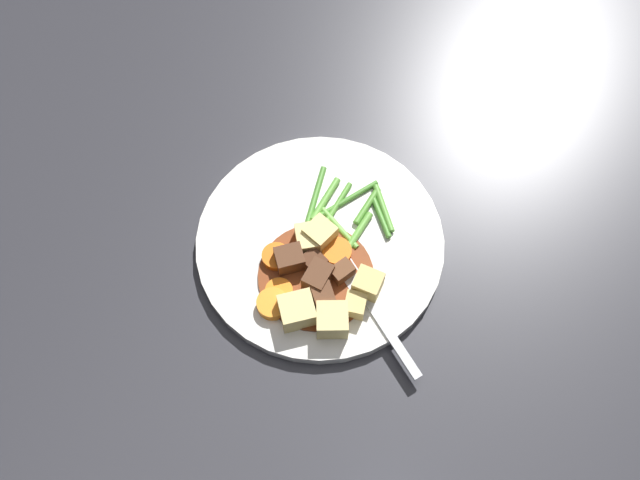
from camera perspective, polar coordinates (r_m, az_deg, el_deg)
The scene contains 28 objects.
ground_plane at distance 0.82m, azimuth 0.00°, elevation -0.44°, with size 3.00×3.00×0.00m, color #2D2D33.
dinner_plate at distance 0.82m, azimuth 0.00°, elevation -0.22°, with size 0.28×0.28×0.01m, color white.
stew_sauce at distance 0.79m, azimuth -0.32°, elevation -2.91°, with size 0.13×0.13×0.00m, color brown.
carrot_slice_0 at distance 0.78m, azimuth -3.30°, elevation -4.15°, with size 0.03×0.03×0.01m, color orange.
carrot_slice_1 at distance 0.78m, azimuth -3.82°, elevation -5.13°, with size 0.03×0.03×0.01m, color orange.
carrot_slice_2 at distance 0.80m, azimuth 1.35°, elevation -0.98°, with size 0.03×0.03×0.01m, color orange.
carrot_slice_3 at distance 0.80m, azimuth -3.53°, elevation -1.37°, with size 0.03×0.03×0.01m, color orange.
potato_chunk_0 at distance 0.77m, azimuth 2.83°, elevation -5.22°, with size 0.03×0.02×0.02m, color #DBBC6B.
potato_chunk_1 at distance 0.80m, azimuth 0.16°, elevation 0.64°, with size 0.03×0.03×0.03m, color #E5CC7A.
potato_chunk_2 at distance 0.76m, azimuth -1.86°, elevation -5.67°, with size 0.03×0.04×0.03m, color #E5CC7A.
potato_chunk_3 at distance 0.76m, azimuth 0.99°, elevation -6.41°, with size 0.03×0.03×0.03m, color #E5CC7A.
potato_chunk_4 at distance 0.80m, azimuth -0.95°, elevation 0.05°, with size 0.03×0.03×0.02m, color #E5CC7A.
potato_chunk_5 at distance 0.78m, azimuth 3.86°, elevation -3.54°, with size 0.03×0.03×0.03m, color #DBBC6B.
meat_chunk_0 at distance 0.79m, azimuth -2.45°, elevation -1.55°, with size 0.03×0.03×0.03m, color #56331E.
meat_chunk_1 at distance 0.78m, azimuth 1.77°, elevation -2.57°, with size 0.02×0.02×0.02m, color brown.
meat_chunk_2 at distance 0.78m, azimuth -0.16°, elevation -3.01°, with size 0.03×0.03×0.03m, color #56331E.
meat_chunk_3 at distance 0.79m, azimuth -0.49°, elevation -1.83°, with size 0.02×0.02×0.02m, color #4C2B19.
meat_chunk_4 at distance 0.77m, azimuth 0.24°, elevation -4.57°, with size 0.03×0.02×0.02m, color #56331E.
green_bean_0 at distance 0.81m, azimuth 1.57°, elevation 0.97°, with size 0.01×0.01×0.06m, color #66AD42.
green_bean_1 at distance 0.83m, azimuth 5.10°, elevation 2.54°, with size 0.01×0.01×0.06m, color #599E38.
green_bean_2 at distance 0.83m, azimuth 0.89°, elevation 2.34°, with size 0.01×0.01×0.08m, color #599E38.
green_bean_3 at distance 0.83m, azimuth 2.32°, elevation 3.31°, with size 0.01×0.01×0.08m, color #4C8E33.
green_bean_4 at distance 0.84m, azimuth -0.34°, elevation 3.64°, with size 0.01×0.01×0.08m, color #4C8E33.
green_bean_5 at distance 0.83m, azimuth 0.42°, elevation 3.26°, with size 0.01×0.01×0.06m, color #66AD42.
green_bean_6 at distance 0.82m, azimuth 4.86°, elevation 1.92°, with size 0.01×0.01×0.06m, color #4C8E33.
green_bean_7 at distance 0.83m, azimuth 3.80°, elevation 2.75°, with size 0.01×0.01×0.05m, color #599E38.
green_bean_8 at distance 0.81m, azimuth 2.98°, elevation 0.48°, with size 0.01×0.01×0.06m, color #66AD42.
fork at distance 0.78m, azimuth 4.09°, elevation -5.22°, with size 0.12×0.15×0.00m.
Camera 1 is at (0.33, 0.14, 0.74)m, focal length 39.96 mm.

